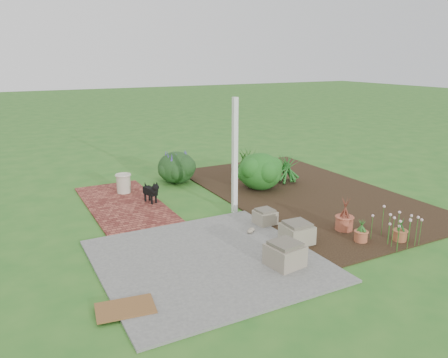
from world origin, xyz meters
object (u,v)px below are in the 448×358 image
cream_ceramic_urn (124,184)px  evergreen_shrub (260,170)px  stone_trough_near (285,255)px  black_dog (151,191)px

cream_ceramic_urn → evergreen_shrub: 3.44m
stone_trough_near → evergreen_shrub: size_ratio=0.47×
stone_trough_near → cream_ceramic_urn: 5.23m
cream_ceramic_urn → stone_trough_near: bearing=-76.4°
black_dog → cream_ceramic_urn: bearing=93.5°
stone_trough_near → evergreen_shrub: (1.96, 3.84, 0.29)m
black_dog → cream_ceramic_urn: (-0.35, 1.08, -0.06)m
black_dog → evergreen_shrub: evergreen_shrub is taller
cream_ceramic_urn → evergreen_shrub: bearing=-21.4°
stone_trough_near → black_dog: bearing=102.4°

